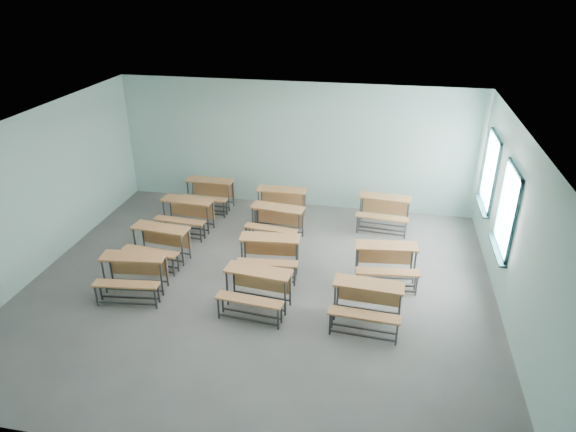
% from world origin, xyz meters
% --- Properties ---
extents(room, '(9.04, 8.04, 3.24)m').
position_xyz_m(room, '(0.08, 0.03, 1.60)').
color(room, slate).
rests_on(room, ground).
extents(desk_unit_r0c0, '(1.29, 0.95, 0.76)m').
position_xyz_m(desk_unit_r0c0, '(-2.27, -0.65, 0.51)').
color(desk_unit_r0c0, '#B47441').
rests_on(desk_unit_r0c0, ground).
extents(desk_unit_r0c1, '(1.28, 0.92, 0.76)m').
position_xyz_m(desk_unit_r0c1, '(0.15, -0.70, 0.51)').
color(desk_unit_r0c1, '#B47441').
rests_on(desk_unit_r0c1, ground).
extents(desk_unit_r0c2, '(1.26, 0.88, 0.76)m').
position_xyz_m(desk_unit_r0c2, '(2.12, -0.74, 0.51)').
color(desk_unit_r0c2, '#B47441').
rests_on(desk_unit_r0c2, ground).
extents(desk_unit_r1c0, '(1.28, 0.92, 0.76)m').
position_xyz_m(desk_unit_r1c0, '(-2.28, 0.55, 0.51)').
color(desk_unit_r1c0, '#B47441').
rests_on(desk_unit_r1c0, ground).
extents(desk_unit_r1c1, '(1.28, 0.92, 0.76)m').
position_xyz_m(desk_unit_r1c1, '(0.09, 0.57, 0.51)').
color(desk_unit_r1c1, '#B47441').
rests_on(desk_unit_r1c1, ground).
extents(desk_unit_r1c2, '(1.29, 0.94, 0.76)m').
position_xyz_m(desk_unit_r1c2, '(2.41, 0.69, 0.51)').
color(desk_unit_r1c2, '#B47441').
rests_on(desk_unit_r1c2, ground).
extents(desk_unit_r2c0, '(1.27, 0.90, 0.76)m').
position_xyz_m(desk_unit_r2c0, '(-2.23, 2.00, 0.51)').
color(desk_unit_r2c0, '#B47441').
rests_on(desk_unit_r2c0, ground).
extents(desk_unit_r2c1, '(1.29, 0.94, 0.76)m').
position_xyz_m(desk_unit_r2c1, '(-0.08, 2.01, 0.51)').
color(desk_unit_r2c1, '#B47441').
rests_on(desk_unit_r2c1, ground).
extents(desk_unit_r3c0, '(1.23, 0.84, 0.76)m').
position_xyz_m(desk_unit_r3c0, '(-2.13, 3.29, 0.51)').
color(desk_unit_r3c0, '#B47441').
rests_on(desk_unit_r3c0, ground).
extents(desk_unit_r3c1, '(1.23, 0.84, 0.76)m').
position_xyz_m(desk_unit_r3c1, '(-0.18, 3.05, 0.51)').
color(desk_unit_r3c1, '#B47441').
rests_on(desk_unit_r3c1, ground).
extents(desk_unit_r3c2, '(1.27, 0.91, 0.76)m').
position_xyz_m(desk_unit_r3c2, '(2.31, 3.07, 0.51)').
color(desk_unit_r3c2, '#B47441').
rests_on(desk_unit_r3c2, ground).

